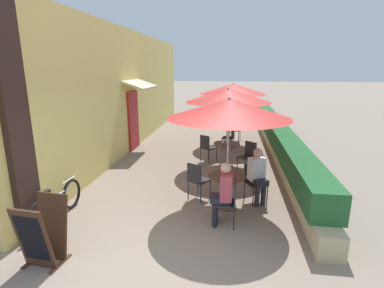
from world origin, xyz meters
The scene contains 23 objects.
ground_plane centered at (0.00, 0.00, 0.00)m, with size 120.00×120.00×0.00m, color gray.
cafe_facade_wall centered at (-2.54, 7.08, 2.09)m, with size 0.98×14.44×4.20m.
planter_hedge centered at (2.75, 7.12, 0.54)m, with size 0.60×13.44×1.01m.
patio_table_near centered at (1.09, 2.12, 0.53)m, with size 0.79×0.79×0.73m.
patio_umbrella_near centered at (1.09, 2.12, 2.14)m, with size 2.47×2.47×2.38m.
cafe_chair_near_left centered at (1.15, 1.38, 0.52)m, with size 0.41×0.41×0.87m.
seated_patron_near_left centered at (1.04, 1.39, 0.69)m, with size 0.41×0.34×1.25m.
cafe_chair_near_right centered at (1.70, 2.54, 0.52)m, with size 0.54×0.54×0.87m.
seated_patron_near_right centered at (1.75, 2.44, 0.69)m, with size 0.47×0.50×1.25m.
cafe_chair_near_back centered at (0.43, 2.43, 0.52)m, with size 0.55×0.55×0.87m.
coffee_cup_near centered at (1.21, 2.10, 0.77)m, with size 0.07×0.07×0.09m.
patio_table_mid centered at (1.03, 4.88, 0.53)m, with size 0.79×0.79×0.73m.
patio_umbrella_mid centered at (1.03, 4.88, 2.14)m, with size 2.47×2.47×2.38m.
cafe_chair_mid_left centered at (1.65, 4.49, 0.52)m, with size 0.56×0.56×0.87m.
cafe_chair_mid_right centered at (0.40, 5.28, 0.52)m, with size 0.56×0.56×0.87m.
coffee_cup_mid centered at (0.91, 4.89, 0.77)m, with size 0.07×0.07×0.09m.
patio_table_far centered at (1.17, 7.51, 0.53)m, with size 0.79×0.79×0.73m.
patio_umbrella_far centered at (1.17, 7.51, 2.14)m, with size 2.47×2.47×2.38m.
cafe_chair_far_left centered at (1.23, 8.24, 0.52)m, with size 0.47×0.47×0.87m.
cafe_chair_far_right centered at (1.11, 6.77, 0.52)m, with size 0.47×0.47×0.87m.
coffee_cup_far centered at (1.09, 7.63, 0.77)m, with size 0.07×0.07×0.09m.
bicycle_leaning centered at (-2.20, 1.13, 0.34)m, with size 0.13×1.69×0.73m.
menu_board centered at (-1.62, -0.14, 0.51)m, with size 0.59×0.68×1.04m.
Camera 1 is at (1.16, -3.84, 2.94)m, focal length 28.00 mm.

